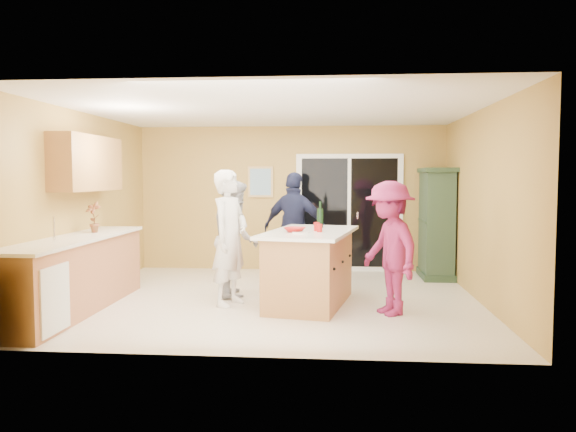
# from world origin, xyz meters

# --- Properties ---
(floor) EXTENTS (5.50, 5.50, 0.00)m
(floor) POSITION_xyz_m (0.00, 0.00, 0.00)
(floor) COLOR beige
(floor) RESTS_ON ground
(ceiling) EXTENTS (5.50, 5.00, 0.10)m
(ceiling) POSITION_xyz_m (0.00, 0.00, 2.60)
(ceiling) COLOR white
(ceiling) RESTS_ON wall_back
(wall_back) EXTENTS (5.50, 0.10, 2.60)m
(wall_back) POSITION_xyz_m (0.00, 2.50, 1.30)
(wall_back) COLOR tan
(wall_back) RESTS_ON ground
(wall_front) EXTENTS (5.50, 0.10, 2.60)m
(wall_front) POSITION_xyz_m (0.00, -2.50, 1.30)
(wall_front) COLOR tan
(wall_front) RESTS_ON ground
(wall_left) EXTENTS (0.10, 5.00, 2.60)m
(wall_left) POSITION_xyz_m (-2.75, 0.00, 1.30)
(wall_left) COLOR tan
(wall_left) RESTS_ON ground
(wall_right) EXTENTS (0.10, 5.00, 2.60)m
(wall_right) POSITION_xyz_m (2.75, 0.00, 1.30)
(wall_right) COLOR tan
(wall_right) RESTS_ON ground
(left_cabinet_run) EXTENTS (0.65, 3.05, 1.24)m
(left_cabinet_run) POSITION_xyz_m (-2.45, -1.05, 0.46)
(left_cabinet_run) COLOR #A3623F
(left_cabinet_run) RESTS_ON floor
(upper_cabinets) EXTENTS (0.35, 1.60, 0.75)m
(upper_cabinets) POSITION_xyz_m (-2.58, -0.20, 1.88)
(upper_cabinets) COLOR #A3623F
(upper_cabinets) RESTS_ON wall_left
(sliding_door) EXTENTS (1.90, 0.07, 2.10)m
(sliding_door) POSITION_xyz_m (1.05, 2.46, 1.05)
(sliding_door) COLOR white
(sliding_door) RESTS_ON floor
(framed_picture) EXTENTS (0.46, 0.04, 0.56)m
(framed_picture) POSITION_xyz_m (-0.55, 2.48, 1.60)
(framed_picture) COLOR tan
(framed_picture) RESTS_ON wall_back
(kitchen_island) EXTENTS (1.34, 2.02, 0.98)m
(kitchen_island) POSITION_xyz_m (0.47, -0.27, 0.46)
(kitchen_island) COLOR #A3623F
(kitchen_island) RESTS_ON floor
(green_hutch) EXTENTS (0.53, 1.00, 1.84)m
(green_hutch) POSITION_xyz_m (2.49, 1.90, 0.90)
(green_hutch) COLOR #233924
(green_hutch) RESTS_ON floor
(woman_white) EXTENTS (0.63, 0.76, 1.78)m
(woman_white) POSITION_xyz_m (-0.58, -0.38, 0.89)
(woman_white) COLOR white
(woman_white) RESTS_ON floor
(woman_grey) EXTENTS (0.78, 0.91, 1.65)m
(woman_grey) POSITION_xyz_m (-0.61, 0.24, 0.82)
(woman_grey) COLOR #A4A4A6
(woman_grey) RESTS_ON floor
(woman_navy) EXTENTS (1.12, 0.73, 1.77)m
(woman_navy) POSITION_xyz_m (0.17, 1.10, 0.88)
(woman_navy) COLOR #1B1E3B
(woman_navy) RESTS_ON floor
(woman_magenta) EXTENTS (1.00, 1.22, 1.64)m
(woman_magenta) POSITION_xyz_m (1.47, -0.72, 0.82)
(woman_magenta) COLOR #942053
(woman_magenta) RESTS_ON floor
(serving_bowl) EXTENTS (0.34, 0.34, 0.06)m
(serving_bowl) POSITION_xyz_m (0.29, -0.47, 1.01)
(serving_bowl) COLOR #AC1513
(serving_bowl) RESTS_ON kitchen_island
(tulip_vase) EXTENTS (0.26, 0.21, 0.42)m
(tulip_vase) POSITION_xyz_m (-2.45, -0.31, 1.15)
(tulip_vase) COLOR #A7101D
(tulip_vase) RESTS_ON left_cabinet_run
(tumbler_near) EXTENTS (0.10, 0.10, 0.11)m
(tumbler_near) POSITION_xyz_m (0.56, -0.29, 1.04)
(tumbler_near) COLOR #AC1513
(tumbler_near) RESTS_ON kitchen_island
(tumbler_far) EXTENTS (0.08, 0.08, 0.10)m
(tumbler_far) POSITION_xyz_m (0.60, -0.44, 1.04)
(tumbler_far) COLOR #AC1513
(tumbler_far) RESTS_ON kitchen_island
(wine_bottle) EXTENTS (0.08, 0.08, 0.37)m
(wine_bottle) POSITION_xyz_m (0.59, 0.21, 1.13)
(wine_bottle) COLOR black
(wine_bottle) RESTS_ON kitchen_island
(white_plate) EXTENTS (0.26, 0.26, 0.01)m
(white_plate) POSITION_xyz_m (0.37, -0.58, 0.99)
(white_plate) COLOR white
(white_plate) RESTS_ON kitchen_island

